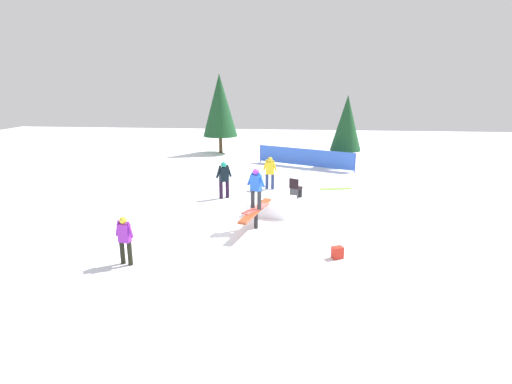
{
  "coord_description": "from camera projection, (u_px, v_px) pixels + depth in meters",
  "views": [
    {
      "loc": [
        12.76,
        1.34,
        4.8
      ],
      "look_at": [
        0.0,
        0.0,
        1.28
      ],
      "focal_mm": 28.0,
      "sensor_mm": 36.0,
      "label": 1
    }
  ],
  "objects": [
    {
      "name": "pine_tree_near",
      "position": [
        220.0,
        105.0,
        27.45
      ],
      "size": [
        2.39,
        2.39,
        5.44
      ],
      "color": "#4C331E",
      "rests_on": "ground"
    },
    {
      "name": "loose_snowboard_lime",
      "position": [
        336.0,
        189.0,
        18.67
      ],
      "size": [
        0.63,
        1.54,
        0.02
      ],
      "primitive_type": "cube",
      "rotation": [
        0.0,
        0.0,
        1.81
      ],
      "color": "#87E53B",
      "rests_on": "ground"
    },
    {
      "name": "bystander_purple",
      "position": [
        125.0,
        238.0,
        10.74
      ],
      "size": [
        0.26,
        0.58,
        1.37
      ],
      "rotation": [
        0.0,
        0.0,
        4.47
      ],
      "color": "black",
      "rests_on": "ground"
    },
    {
      "name": "bystander_yellow",
      "position": [
        270.0,
        171.0,
        18.48
      ],
      "size": [
        0.28,
        0.68,
        1.51
      ],
      "rotation": [
        0.0,
        0.0,
        4.52
      ],
      "color": "navy",
      "rests_on": "ground"
    },
    {
      "name": "backpack_on_snow",
      "position": [
        337.0,
        252.0,
        11.27
      ],
      "size": [
        0.32,
        0.36,
        0.34
      ],
      "primitive_type": "cube",
      "rotation": [
        0.0,
        0.0,
        5.12
      ],
      "color": "red",
      "rests_on": "ground"
    },
    {
      "name": "rail_feature",
      "position": [
        256.0,
        212.0,
        13.49
      ],
      "size": [
        2.77,
        0.88,
        0.68
      ],
      "rotation": [
        0.0,
        0.0,
        -0.22
      ],
      "color": "black",
      "rests_on": "ground"
    },
    {
      "name": "safety_fence",
      "position": [
        305.0,
        157.0,
        23.36
      ],
      "size": [
        2.53,
        5.53,
        1.1
      ],
      "rotation": [
        0.0,
        0.0,
        4.29
      ],
      "color": "blue",
      "rests_on": "ground"
    },
    {
      "name": "main_rider_on_rail",
      "position": [
        256.0,
        189.0,
        13.28
      ],
      "size": [
        1.36,
        0.88,
        1.41
      ],
      "rotation": [
        0.0,
        0.0,
        -0.47
      ],
      "color": "#EF5952",
      "rests_on": "rail_feature"
    },
    {
      "name": "pine_tree_far",
      "position": [
        347.0,
        123.0,
        23.44
      ],
      "size": [
        1.82,
        1.82,
        4.14
      ],
      "color": "#4C331E",
      "rests_on": "ground"
    },
    {
      "name": "bystander_black",
      "position": [
        224.0,
        178.0,
        17.0
      ],
      "size": [
        0.45,
        0.67,
        1.59
      ],
      "rotation": [
        0.0,
        0.0,
        2.11
      ],
      "color": "black",
      "rests_on": "ground"
    },
    {
      "name": "snow_kicker_ramp",
      "position": [
        272.0,
        206.0,
        15.37
      ],
      "size": [
        2.08,
        1.86,
        0.47
      ],
      "primitive_type": "cube",
      "rotation": [
        0.0,
        0.0,
        -0.22
      ],
      "color": "white",
      "rests_on": "ground"
    },
    {
      "name": "folding_chair",
      "position": [
        295.0,
        189.0,
        17.14
      ],
      "size": [
        0.6,
        0.6,
        0.88
      ],
      "rotation": [
        0.0,
        0.0,
        4.19
      ],
      "color": "#3F3F44",
      "rests_on": "ground"
    },
    {
      "name": "ground_plane",
      "position": [
        256.0,
        228.0,
        13.64
      ],
      "size": [
        60.0,
        60.0,
        0.0
      ],
      "primitive_type": "plane",
      "color": "white"
    }
  ]
}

